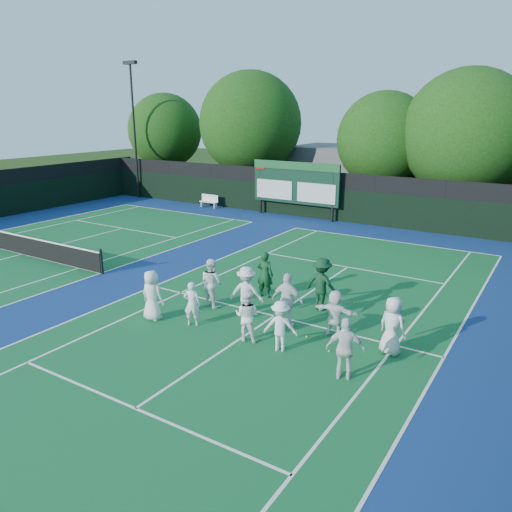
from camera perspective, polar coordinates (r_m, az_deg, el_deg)
The scene contains 31 objects.
ground at distance 16.09m, azimuth 0.32°, elevation -8.09°, with size 120.00×120.00×0.00m, color #1B320D.
court_apron at distance 20.34m, azimuth -12.66°, elevation -3.15°, with size 34.00×32.00×0.01m, color navy.
near_court at distance 16.87m, azimuth 2.13°, elevation -6.86°, with size 11.05×23.85×0.01m.
left_court at distance 26.41m, azimuth -25.12°, elevation 0.20°, with size 11.05×23.85×0.01m.
back_fence at distance 32.02m, azimuth 6.43°, elevation 6.73°, with size 34.00×0.08×3.00m.
scoreboard at distance 31.98m, azimuth 4.51°, elevation 8.28°, with size 6.00×0.21×3.55m.
clubhouse at distance 38.00m, azimuth 17.37°, elevation 8.59°, with size 18.00×6.00×4.00m, color #57575C.
light_pole_left at distance 40.22m, azimuth -13.84°, elevation 15.40°, with size 1.20×0.30×10.12m.
tennis_net at distance 26.29m, azimuth -25.25°, elevation 1.21°, with size 11.30×0.10×1.10m.
bench at distance 35.66m, azimuth -5.35°, elevation 6.33°, with size 1.44×0.42×0.91m.
tree_a at distance 43.19m, azimuth -10.11°, elevation 13.71°, with size 6.04×6.04×8.02m.
tree_b at distance 38.04m, azimuth -0.40°, elevation 14.62°, with size 7.54×7.54×9.47m.
tree_c at distance 33.69m, azimuth 14.74°, elevation 12.46°, with size 6.07×6.07×7.87m.
tree_d at distance 32.50m, azimuth 23.17°, elevation 12.42°, with size 7.47×7.47×9.08m.
tennis_ball_1 at distance 17.80m, azimuth 16.12°, elevation -6.18°, with size 0.07×0.07×0.07m, color #BDC717.
tennis_ball_2 at distance 14.66m, azimuth 8.37°, elevation -10.70°, with size 0.07×0.07×0.07m, color #BDC717.
tennis_ball_3 at distance 19.33m, azimuth -7.92°, elevation -3.85°, with size 0.07×0.07×0.07m, color #BDC717.
tennis_ball_4 at distance 18.24m, azimuth 11.18°, elevation -5.26°, with size 0.07×0.07×0.07m, color #BDC717.
tennis_ball_5 at distance 15.43m, azimuth 5.81°, elevation -9.16°, with size 0.07×0.07×0.07m, color #BDC717.
player_front_0 at distance 16.68m, azimuth -11.80°, elevation -4.41°, with size 0.82×0.54×1.69m, color white.
player_front_1 at distance 16.05m, azimuth -7.32°, elevation -5.44°, with size 0.54×0.35×1.47m, color white.
player_front_2 at distance 14.91m, azimuth -1.02°, elevation -6.84°, with size 0.76×0.59×1.57m, color white.
player_front_3 at distance 14.34m, azimuth 2.81°, elevation -7.99°, with size 0.97×0.56×1.50m, color white.
player_front_4 at distance 13.05m, azimuth 10.18°, elevation -10.40°, with size 0.99×0.41×1.68m, color white.
player_back_0 at distance 17.53m, azimuth -5.09°, elevation -3.03°, with size 0.83×0.65×1.72m, color white.
player_back_1 at distance 16.47m, azimuth -1.10°, elevation -4.18°, with size 1.14×0.65×1.76m, color silver.
player_back_2 at distance 15.73m, azimuth 3.61°, elevation -5.12°, with size 1.06×0.44×1.81m, color white.
player_back_3 at distance 15.35m, azimuth 9.00°, elevation -6.51°, with size 1.39×0.44×1.50m, color white.
player_back_4 at distance 14.61m, azimuth 15.30°, elevation -7.69°, with size 0.83×0.54×1.70m, color silver.
coach_left at distance 18.24m, azimuth 1.04°, elevation -2.14°, with size 0.64×0.42×1.75m, color #103D1E.
coach_right at distance 17.23m, azimuth 7.53°, elevation -3.21°, with size 1.20×0.69×1.86m, color #0E331A.
Camera 1 is at (7.75, -12.43, 6.66)m, focal length 35.00 mm.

